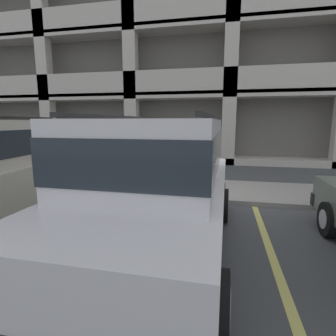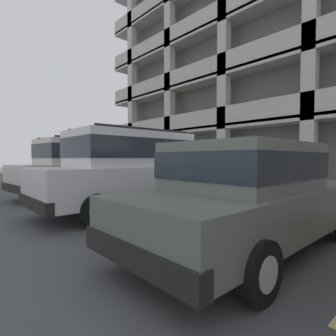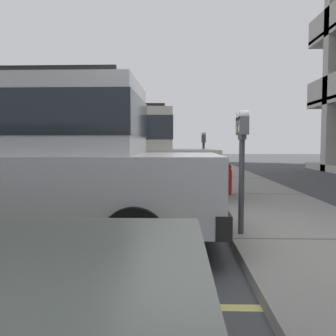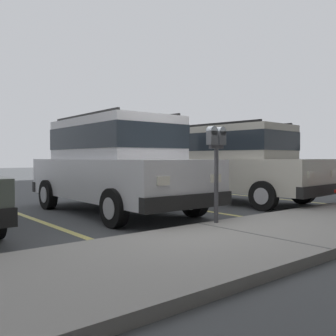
{
  "view_description": "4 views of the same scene",
  "coord_description": "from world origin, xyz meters",
  "views": [
    {
      "loc": [
        0.89,
        -5.89,
        1.95
      ],
      "look_at": [
        -0.23,
        -0.66,
        0.99
      ],
      "focal_mm": 28.0,
      "sensor_mm": 36.0,
      "label": 1
    },
    {
      "loc": [
        5.52,
        -6.09,
        1.33
      ],
      "look_at": [
        -0.06,
        -1.06,
        1.05
      ],
      "focal_mm": 28.0,
      "sensor_mm": 36.0,
      "label": 2
    },
    {
      "loc": [
        4.44,
        -0.44,
        1.26
      ],
      "look_at": [
        -0.18,
        -0.57,
        0.96
      ],
      "focal_mm": 40.0,
      "sensor_mm": 36.0,
      "label": 3
    },
    {
      "loc": [
        4.13,
        4.48,
        1.16
      ],
      "look_at": [
        -0.05,
        -0.63,
        0.98
      ],
      "focal_mm": 40.0,
      "sensor_mm": 36.0,
      "label": 4
    }
  ],
  "objects": [
    {
      "name": "ground_plane",
      "position": [
        0.0,
        0.0,
        -0.05
      ],
      "size": [
        80.0,
        80.0,
        0.1
      ],
      "color": "#444749"
    },
    {
      "name": "sidewalk",
      "position": [
        0.0,
        1.3,
        0.06
      ],
      "size": [
        40.0,
        2.2,
        0.12
      ],
      "color": "gray",
      "rests_on": "ground_plane"
    },
    {
      "name": "parking_stall_lines",
      "position": [
        1.64,
        -1.4,
        0.0
      ],
      "size": [
        13.26,
        4.8,
        0.01
      ],
      "color": "#DBD16B",
      "rests_on": "ground_plane"
    },
    {
      "name": "silver_suv",
      "position": [
        -0.0,
        -2.34,
        1.09
      ],
      "size": [
        2.05,
        4.8,
        2.03
      ],
      "rotation": [
        0.0,
        0.0,
        -0.01
      ],
      "color": "silver",
      "rests_on": "ground_plane"
    },
    {
      "name": "red_sedan",
      "position": [
        -3.43,
        -2.04,
        1.09
      ],
      "size": [
        2.27,
        4.91,
        2.03
      ],
      "rotation": [
        0.0,
        0.0,
        0.08
      ],
      "color": "beige",
      "rests_on": "ground_plane"
    },
    {
      "name": "parking_meter_near",
      "position": [
        -0.25,
        0.35,
        1.26
      ],
      "size": [
        0.35,
        0.12,
        1.54
      ],
      "color": "#47474C",
      "rests_on": "sidewalk"
    },
    {
      "name": "parking_meter_far",
      "position": [
        -6.82,
        0.3,
        1.21
      ],
      "size": [
        0.35,
        0.12,
        1.46
      ],
      "color": "#47474C",
      "rests_on": "sidewalk"
    },
    {
      "name": "fire_hydrant",
      "position": [
        -3.92,
        0.65,
        0.46
      ],
      "size": [
        0.3,
        0.3,
        0.7
      ],
      "color": "red",
      "rests_on": "sidewalk"
    }
  ]
}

